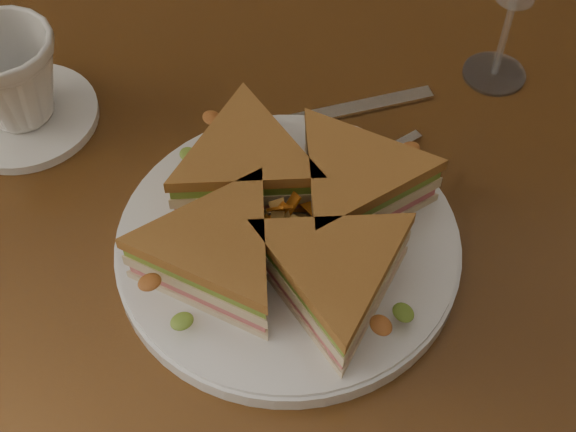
{
  "coord_description": "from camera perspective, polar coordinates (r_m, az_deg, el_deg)",
  "views": [
    {
      "loc": [
        -0.02,
        -0.47,
        1.33
      ],
      "look_at": [
        0.01,
        -0.06,
        0.8
      ],
      "focal_mm": 50.0,
      "sensor_mm": 36.0,
      "label": 1
    }
  ],
  "objects": [
    {
      "name": "spoon",
      "position": [
        0.74,
        1.24,
        1.51
      ],
      "size": [
        0.16,
        0.1,
        0.01
      ],
      "rotation": [
        0.0,
        0.0,
        0.54
      ],
      "color": "silver",
      "rests_on": "table"
    },
    {
      "name": "saucer",
      "position": [
        0.85,
        -18.22,
        6.76
      ],
      "size": [
        0.15,
        0.15,
        0.01
      ],
      "primitive_type": "cylinder",
      "color": "silver",
      "rests_on": "table"
    },
    {
      "name": "crisps_mound",
      "position": [
        0.68,
        0.0,
        -0.46
      ],
      "size": [
        0.09,
        0.09,
        0.05
      ],
      "primitive_type": null,
      "color": "orange",
      "rests_on": "plate"
    },
    {
      "name": "sandwich_wedges",
      "position": [
        0.67,
        -0.0,
        -0.26
      ],
      "size": [
        0.33,
        0.33,
        0.06
      ],
      "color": "beige",
      "rests_on": "plate"
    },
    {
      "name": "plate",
      "position": [
        0.7,
        -0.0,
        -2.07
      ],
      "size": [
        0.3,
        0.3,
        0.02
      ],
      "primitive_type": "cylinder",
      "color": "silver",
      "rests_on": "table"
    },
    {
      "name": "coffee_cup",
      "position": [
        0.81,
        -19.14,
        9.28
      ],
      "size": [
        0.11,
        0.11,
        0.09
      ],
      "primitive_type": "imported",
      "rotation": [
        0.0,
        0.0,
        -0.14
      ],
      "color": "silver",
      "rests_on": "saucer"
    },
    {
      "name": "knife",
      "position": [
        0.81,
        2.62,
        7.19
      ],
      "size": [
        0.21,
        0.06,
        0.0
      ],
      "rotation": [
        0.0,
        0.0,
        0.22
      ],
      "color": "silver",
      "rests_on": "table"
    },
    {
      "name": "table",
      "position": [
        0.83,
        -0.76,
        -2.74
      ],
      "size": [
        1.2,
        0.8,
        0.75
      ],
      "color": "#391F0C",
      "rests_on": "ground"
    }
  ]
}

